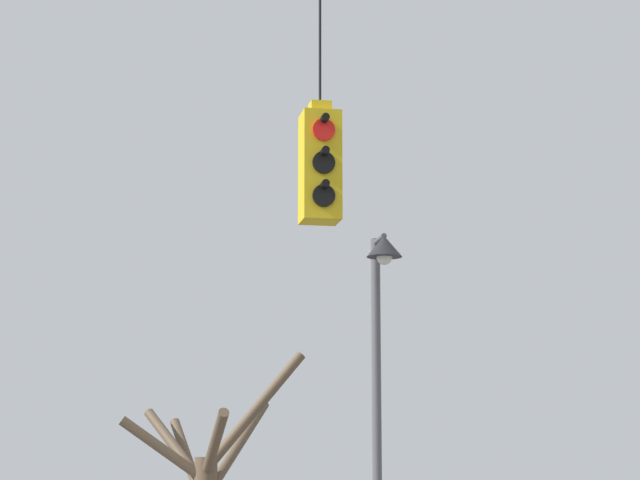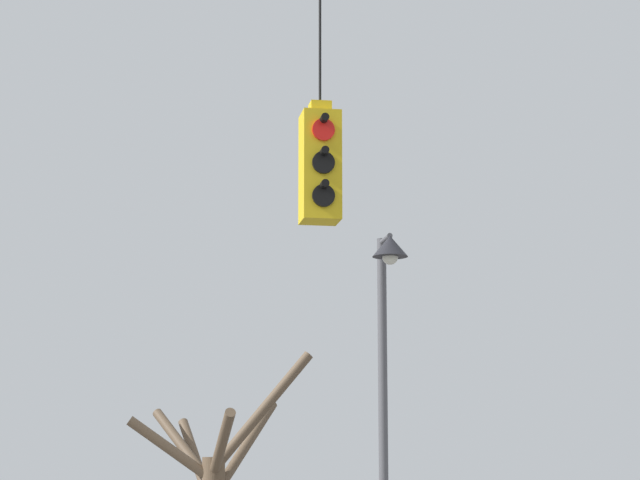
{
  "view_description": "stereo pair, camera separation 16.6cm",
  "coord_description": "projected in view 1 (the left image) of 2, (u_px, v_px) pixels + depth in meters",
  "views": [
    {
      "loc": [
        -3.43,
        -10.85,
        2.33
      ],
      "look_at": [
        -1.48,
        -0.22,
        4.32
      ],
      "focal_mm": 70.0,
      "sensor_mm": 36.0,
      "label": 1
    },
    {
      "loc": [
        -3.26,
        -10.88,
        2.33
      ],
      "look_at": [
        -1.48,
        -0.22,
        4.32
      ],
      "focal_mm": 70.0,
      "sensor_mm": 36.0,
      "label": 2
    }
  ],
  "objects": [
    {
      "name": "traffic_light_over_intersection",
      "position": [
        320.0,
        163.0,
        11.1
      ],
      "size": [
        0.34,
        0.46,
        3.61
      ],
      "color": "yellow"
    },
    {
      "name": "street_lamp",
      "position": [
        380.0,
        352.0,
        15.78
      ],
      "size": [
        0.45,
        0.79,
        5.29
      ],
      "color": "#515156",
      "rests_on": "ground_plane"
    }
  ]
}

